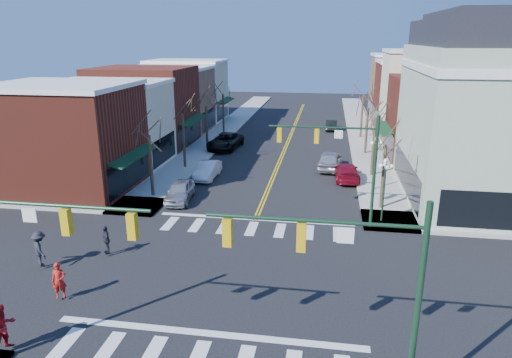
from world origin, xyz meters
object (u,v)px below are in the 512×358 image
at_px(lamppost_midblock, 376,154).
at_px(pedestrian_dark_a, 106,240).
at_px(pedestrian_red_b, 4,327).
at_px(car_right_mid, 330,160).
at_px(lamppost_corner, 385,179).
at_px(car_right_far, 331,125).
at_px(car_left_near, 180,191).
at_px(victorian_corner, 501,110).
at_px(car_left_far, 225,141).
at_px(car_left_mid, 207,170).
at_px(pedestrian_red_a, 59,281).
at_px(pedestrian_dark_b, 40,249).
at_px(car_right_near, 347,172).

xyz_separation_m(lamppost_midblock, pedestrian_dark_a, (-15.50, -13.67, -2.01)).
distance_m(lamppost_midblock, pedestrian_dark_a, 20.77).
bearing_deg(pedestrian_red_b, car_right_mid, -4.81).
height_order(lamppost_corner, car_right_far, lamppost_corner).
xyz_separation_m(car_left_near, car_right_far, (11.00, 28.89, -0.06)).
height_order(lamppost_corner, pedestrian_dark_a, lamppost_corner).
bearing_deg(lamppost_corner, victorian_corner, 35.86).
height_order(car_left_far, pedestrian_dark_a, pedestrian_dark_a).
xyz_separation_m(lamppost_corner, car_right_far, (-3.30, 30.87, -2.29)).
relative_size(car_left_mid, pedestrian_red_a, 2.48).
xyz_separation_m(victorian_corner, car_left_far, (-22.90, 12.56, -5.83)).
height_order(victorian_corner, car_left_far, victorian_corner).
height_order(car_right_far, pedestrian_red_b, pedestrian_red_b).
bearing_deg(pedestrian_dark_b, pedestrian_red_b, 154.53).
xyz_separation_m(car_left_far, car_right_mid, (11.20, -6.29, 0.02)).
distance_m(car_left_mid, pedestrian_red_b, 23.30).
height_order(lamppost_midblock, car_left_mid, lamppost_midblock).
bearing_deg(pedestrian_red_a, car_right_mid, 42.51).
bearing_deg(pedestrian_red_b, car_right_near, -10.00).
bearing_deg(car_left_mid, car_left_far, 95.94).
bearing_deg(car_left_far, pedestrian_dark_b, -91.75).
relative_size(car_right_near, car_right_mid, 0.97).
relative_size(pedestrian_red_a, pedestrian_dark_b, 0.90).
height_order(lamppost_corner, car_right_near, lamppost_corner).
distance_m(car_right_mid, pedestrian_dark_a, 22.90).
relative_size(car_right_near, pedestrian_red_a, 2.81).
xyz_separation_m(lamppost_midblock, car_right_far, (-3.30, 24.37, -2.29)).
relative_size(car_right_mid, car_right_far, 1.23).
xyz_separation_m(victorian_corner, car_right_far, (-11.60, 24.87, -5.99)).
bearing_deg(car_right_mid, pedestrian_red_b, 71.63).
bearing_deg(lamppost_corner, pedestrian_red_a, -142.82).
height_order(victorian_corner, car_right_mid, victorian_corner).
bearing_deg(pedestrian_dark_b, victorian_corner, -108.85).
height_order(car_left_far, pedestrian_dark_b, pedestrian_dark_b).
relative_size(lamppost_corner, car_right_mid, 0.87).
distance_m(lamppost_corner, car_left_mid, 15.95).
distance_m(pedestrian_red_a, pedestrian_dark_a, 4.58).
bearing_deg(car_right_far, pedestrian_dark_a, 71.65).
bearing_deg(pedestrian_dark_b, lamppost_midblock, -97.93).
bearing_deg(lamppost_corner, car_right_near, 102.19).
bearing_deg(lamppost_midblock, car_right_far, 97.71).
relative_size(lamppost_corner, pedestrian_red_a, 2.51).
relative_size(victorian_corner, car_right_far, 3.50).
relative_size(lamppost_corner, car_right_near, 0.89).
xyz_separation_m(lamppost_midblock, car_left_near, (-14.30, -4.52, -2.23)).
relative_size(victorian_corner, car_left_near, 3.32).
bearing_deg(victorian_corner, car_left_far, 151.26).
relative_size(lamppost_midblock, car_right_mid, 0.87).
xyz_separation_m(car_left_mid, car_right_near, (11.75, 1.38, -0.00)).
height_order(lamppost_corner, lamppost_midblock, same).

